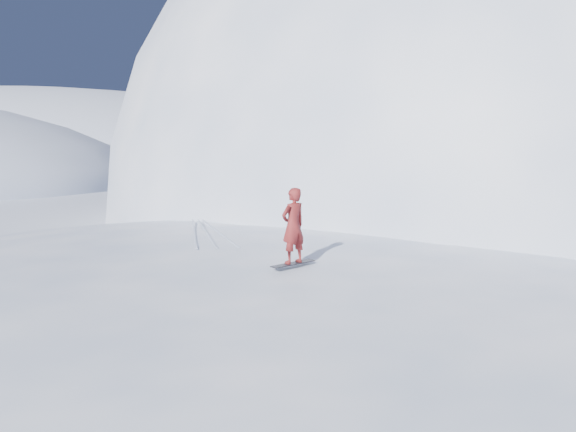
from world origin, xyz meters
The scene contains 9 objects.
ground centered at (0.00, 0.00, 0.00)m, with size 400.00×400.00×0.00m, color white.
near_ridge centered at (1.00, 3.00, 0.00)m, with size 36.00×28.00×4.80m, color white.
summit_peak centered at (22.00, 26.00, 0.00)m, with size 60.00×56.00×56.00m, color white.
peak_shoulder centered at (10.00, 20.00, 0.00)m, with size 28.00×24.00×18.00m, color white.
far_ridge_c centered at (-40.00, 110.00, 0.00)m, with size 140.00×90.00×36.00m, color white.
wind_bumps centered at (-0.56, 2.12, 0.00)m, with size 16.00×14.40×1.00m.
snowboard centered at (1.93, -0.85, 2.41)m, with size 1.33×0.25×0.02m, color black.
snowboarder centered at (1.93, -0.85, 3.39)m, with size 0.70×0.46×1.93m, color maroon.
board_tracks centered at (-0.40, 4.39, 2.42)m, with size 1.73×5.99×0.04m.
Camera 1 is at (0.12, -13.53, 5.40)m, focal length 32.00 mm.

